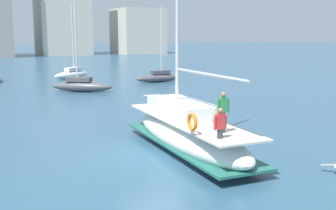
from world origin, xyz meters
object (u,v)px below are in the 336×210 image
at_px(moored_sloop_near, 72,73).
at_px(seagull, 336,166).
at_px(moored_cutter_right, 159,77).
at_px(moored_catamaran, 82,85).
at_px(main_sailboat, 188,131).

distance_m(moored_sloop_near, seagull, 38.47).
distance_m(moored_sloop_near, moored_cutter_right, 10.93).
distance_m(moored_cutter_right, seagull, 31.37).
bearing_deg(seagull, moored_catamaran, 94.92).
xyz_separation_m(moored_cutter_right, seagull, (-7.30, -30.51, -0.29)).
bearing_deg(moored_catamaran, seagull, -85.08).
xyz_separation_m(moored_sloop_near, seagull, (0.19, -38.47, -0.30)).
distance_m(moored_catamaran, moored_cutter_right, 10.33).
relative_size(moored_sloop_near, moored_cutter_right, 1.08).
relative_size(moored_cutter_right, seagull, 7.85).
bearing_deg(moored_cutter_right, seagull, -103.46).
distance_m(moored_sloop_near, moored_catamaran, 11.97).
bearing_deg(seagull, moored_sloop_near, 90.28).
bearing_deg(seagull, moored_cutter_right, 76.54).
height_order(main_sailboat, moored_sloop_near, main_sailboat).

